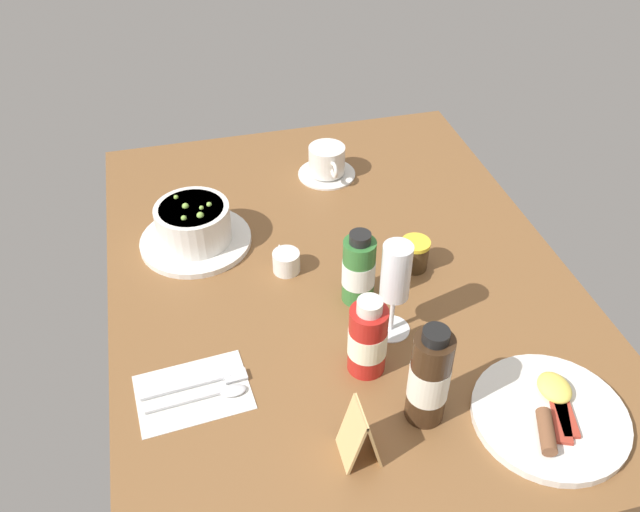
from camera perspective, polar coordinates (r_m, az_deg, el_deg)
ground_plane at (r=125.71cm, az=1.65°, el=-1.95°), size 110.00×84.00×3.00cm
porridge_bowl at (r=131.14cm, az=-10.70°, el=2.52°), size 21.65×21.65×9.36cm
cutlery_setting at (r=106.85cm, az=-10.50°, el=-11.26°), size 13.78×18.17×0.90cm
coffee_cup at (r=149.40cm, az=0.59°, el=7.99°), size 13.24×12.80×7.07cm
creamer_jug at (r=124.07cm, az=-2.92°, el=-0.44°), size 6.13×5.09×4.79cm
wine_glass at (r=106.61cm, az=6.46°, el=-1.80°), size 6.49×6.49×18.10cm
jam_jar at (r=125.20cm, az=8.06°, el=0.16°), size 5.43×5.43×6.09cm
sauce_bottle_red at (r=104.09cm, az=4.07°, el=-7.04°), size 6.16×6.16×14.44cm
sauce_bottle_brown at (r=97.66cm, az=9.28°, el=-10.22°), size 5.93×5.93×17.80cm
sauce_bottle_green at (r=115.51cm, az=3.31°, el=-1.19°), size 5.82×5.82×14.40cm
breakfast_plate at (r=107.23cm, az=19.03°, el=-12.62°), size 23.06×23.06×3.70cm
menu_card at (r=95.02cm, az=3.43°, el=-14.79°), size 5.94×5.26×9.97cm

